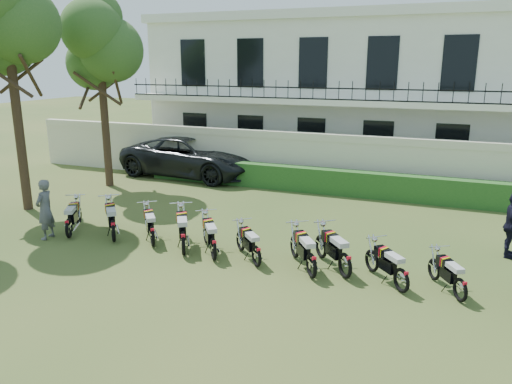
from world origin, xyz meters
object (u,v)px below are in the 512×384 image
motorcycle_1 (113,226)px  motorcycle_2 (152,231)px  officer_5 (512,225)px  tree_west_mid (6,14)px  inspector (45,209)px  motorcycle_4 (213,244)px  motorcycle_5 (257,251)px  motorcycle_0 (68,223)px  motorcycle_8 (402,275)px  suv (192,156)px  motorcycle_6 (312,260)px  tree_west_near (100,43)px  motorcycle_7 (345,260)px  motorcycle_3 (183,237)px  motorcycle_9 (461,284)px

motorcycle_1 → motorcycle_2: motorcycle_1 is taller
motorcycle_1 → officer_5: officer_5 is taller
tree_west_mid → inspector: (2.94, -2.15, -5.76)m
motorcycle_4 → inspector: 5.47m
motorcycle_1 → motorcycle_5: (4.59, -0.15, -0.07)m
motorcycle_1 → motorcycle_2: bearing=-36.7°
motorcycle_0 → officer_5: 12.59m
motorcycle_1 → inspector: 2.16m
motorcycle_4 → motorcycle_8: bearing=-37.4°
motorcycle_0 → suv: (-0.70, 8.91, 0.44)m
motorcycle_0 → motorcycle_6: size_ratio=1.03×
tree_west_near → motorcycle_7: size_ratio=4.88×
tree_west_mid → suv: size_ratio=1.33×
motorcycle_2 → motorcycle_5: bearing=-43.8°
tree_west_mid → motorcycle_1: 8.12m
motorcycle_2 → motorcycle_7: 5.58m
motorcycle_5 → motorcycle_6: bearing=-48.8°
motorcycle_3 → motorcycle_0: bearing=149.8°
tree_west_near → motorcycle_8: size_ratio=5.55×
motorcycle_5 → motorcycle_9: (4.89, -0.12, -0.03)m
tree_west_mid → motorcycle_5: (9.60, -1.84, -6.22)m
tree_west_mid → motorcycle_2: (6.29, -1.60, -6.19)m
motorcycle_1 → suv: 8.94m
motorcycle_0 → motorcycle_5: motorcycle_0 is taller
tree_west_mid → motorcycle_4: 10.58m
motorcycle_4 → inspector: bearing=146.8°
tree_west_near → motorcycle_5: 12.11m
inspector → motorcycle_7: bearing=85.9°
motorcycle_0 → tree_west_mid: bearing=122.8°
motorcycle_6 → suv: (-8.23, 8.97, 0.42)m
motorcycle_6 → motorcycle_7: bearing=-13.7°
motorcycle_3 → motorcycle_5: size_ratio=1.35×
motorcycle_1 → motorcycle_3: 2.44m
tree_west_near → motorcycle_6: bearing=-29.5°
motorcycle_3 → motorcycle_4: size_ratio=1.13×
motorcycle_7 → suv: bearing=96.6°
motorcycle_2 → motorcycle_8: bearing=-42.7°
motorcycle_6 → motorcycle_8: 2.13m
suv → tree_west_mid: bearing=162.1°
tree_west_near → motorcycle_4: size_ratio=4.84×
tree_west_near → motorcycle_8: 15.08m
motorcycle_9 → motorcycle_0: bearing=148.8°
tree_west_near → motorcycle_5: size_ratio=5.81×
suv → inspector: suv is taller
tree_west_mid → inspector: tree_west_mid is taller
motorcycle_3 → motorcycle_4: 0.94m
motorcycle_2 → motorcycle_8: motorcycle_2 is taller
motorcycle_4 → motorcycle_7: bearing=-33.3°
motorcycle_9 → inspector: inspector is taller
motorcycle_3 → inspector: size_ratio=1.01×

